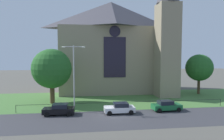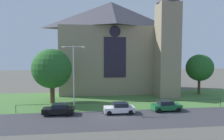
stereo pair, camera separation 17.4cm
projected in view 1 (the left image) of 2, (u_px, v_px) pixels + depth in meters
ground at (106, 99)px, 37.69m from camera, size 160.00×160.00×0.00m
road_asphalt at (116, 119)px, 25.82m from camera, size 120.00×8.00×0.01m
grass_verge at (107, 101)px, 35.71m from camera, size 120.00×20.00×0.01m
church_building at (115, 46)px, 45.65m from camera, size 23.20×16.20×26.00m
iron_railing at (125, 103)px, 30.46m from camera, size 31.09×0.07×1.13m
tree_left_near at (52, 69)px, 34.13m from camera, size 6.62×6.62×9.18m
tree_right_far at (199, 68)px, 42.56m from camera, size 5.57×5.57×8.31m
streetlamp_near at (74, 70)px, 29.06m from camera, size 3.37×0.26×9.50m
parked_car_black at (59, 109)px, 27.68m from camera, size 4.22×2.06×1.51m
parked_car_white at (120, 108)px, 28.36m from camera, size 4.22×2.07×1.51m
parked_car_green at (166, 106)px, 29.72m from camera, size 4.28×2.19×1.51m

